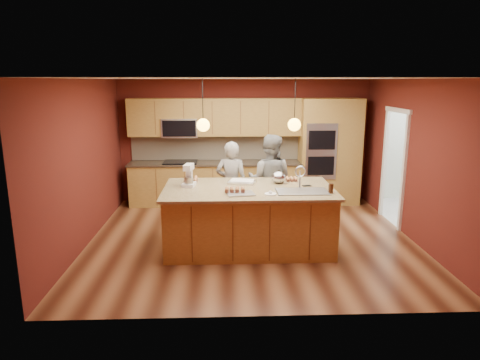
{
  "coord_description": "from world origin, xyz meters",
  "views": [
    {
      "loc": [
        -0.47,
        -6.96,
        2.67
      ],
      "look_at": [
        -0.2,
        -0.1,
        1.07
      ],
      "focal_mm": 32.0,
      "sensor_mm": 36.0,
      "label": 1
    }
  ],
  "objects_px": {
    "person_left": "(231,185)",
    "mixing_bowl": "(279,177)",
    "person_right": "(270,181)",
    "island": "(249,217)",
    "stand_mixer": "(189,177)"
  },
  "relations": [
    {
      "from": "island",
      "to": "person_right",
      "type": "xyz_separation_m",
      "value": [
        0.43,
        1.01,
        0.36
      ]
    },
    {
      "from": "stand_mixer",
      "to": "island",
      "type": "bearing_deg",
      "value": 1.46
    },
    {
      "from": "person_left",
      "to": "mixing_bowl",
      "type": "bearing_deg",
      "value": 149.24
    },
    {
      "from": "island",
      "to": "stand_mixer",
      "type": "height_order",
      "value": "island"
    },
    {
      "from": "person_left",
      "to": "mixing_bowl",
      "type": "height_order",
      "value": "person_left"
    },
    {
      "from": "island",
      "to": "person_left",
      "type": "distance_m",
      "value": 1.09
    },
    {
      "from": "island",
      "to": "mixing_bowl",
      "type": "bearing_deg",
      "value": 31.78
    },
    {
      "from": "island",
      "to": "person_left",
      "type": "xyz_separation_m",
      "value": [
        -0.27,
        1.01,
        0.29
      ]
    },
    {
      "from": "person_left",
      "to": "person_right",
      "type": "xyz_separation_m",
      "value": [
        0.7,
        0.0,
        0.06
      ]
    },
    {
      "from": "island",
      "to": "mixing_bowl",
      "type": "relative_size",
      "value": 10.99
    },
    {
      "from": "person_left",
      "to": "mixing_bowl",
      "type": "relative_size",
      "value": 6.52
    },
    {
      "from": "person_right",
      "to": "mixing_bowl",
      "type": "xyz_separation_m",
      "value": [
        0.07,
        -0.7,
        0.23
      ]
    },
    {
      "from": "person_right",
      "to": "stand_mixer",
      "type": "height_order",
      "value": "person_right"
    },
    {
      "from": "person_left",
      "to": "person_right",
      "type": "height_order",
      "value": "person_right"
    },
    {
      "from": "island",
      "to": "person_right",
      "type": "distance_m",
      "value": 1.16
    }
  ]
}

